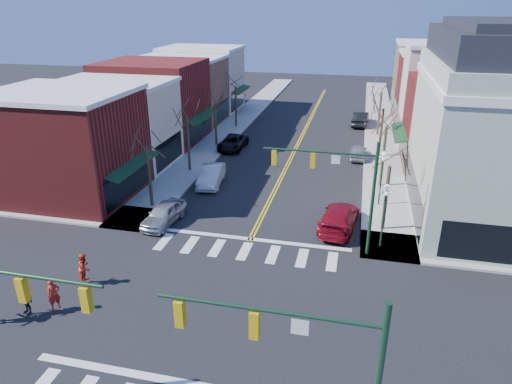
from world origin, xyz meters
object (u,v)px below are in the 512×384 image
Objects in this scene: lamppost_corner at (385,205)px; car_right_mid at (358,152)px; car_left_mid at (211,175)px; car_right_near at (339,217)px; car_right_far at (361,118)px; pedestrian_red_b at (85,268)px; car_left_far at (233,142)px; pedestrian_dark_a at (25,298)px; pedestrian_red_a at (54,294)px; lamppost_midblock at (382,169)px; car_left_near at (164,214)px.

lamppost_corner is 1.08× the size of car_right_mid.
car_right_near is at bearing -34.86° from car_left_mid.
car_left_mid is 0.93× the size of car_right_far.
pedestrian_red_b is (-15.78, -7.64, -1.95)m from lamppost_corner.
car_right_mid is (11.88, 9.71, -0.11)m from car_left_mid.
car_right_near is 28.58m from car_right_far.
car_right_far is (-1.80, 30.75, -2.11)m from lamppost_corner.
car_right_near is 1.37× the size of car_right_mid.
car_left_far is 28.69m from pedestrian_dark_a.
pedestrian_dark_a reaches higher than pedestrian_red_a.
car_left_mid is 18.11m from pedestrian_red_a.
car_left_mid is at bearing -83.63° from car_left_far.
pedestrian_red_b is (-15.78, -14.14, -1.95)m from lamppost_midblock.
car_right_far is 43.23m from pedestrian_red_a.
lamppost_corner is 20.29m from pedestrian_dark_a.
car_right_far is (11.88, 22.87, 0.06)m from car_left_mid.
pedestrian_dark_a is (-17.10, -10.74, -1.97)m from lamppost_corner.
car_right_near is at bearing -63.73° from pedestrian_red_b.
car_right_mid is at bearing -39.64° from pedestrian_red_b.
car_right_mid is at bearing 31.83° from car_left_mid.
car_left_near reaches higher than car_right_mid.
car_left_far is 0.92× the size of car_right_near.
car_left_near is at bearing 70.84° from car_right_far.
car_right_mid is at bearing -86.80° from car_right_near.
pedestrian_red_b is 3.37m from pedestrian_dark_a.
pedestrian_dark_a is (-2.50, -10.89, 0.26)m from car_left_near.
lamppost_corner reaches higher than car_left_far.
pedestrian_red_a is at bearing 165.39° from pedestrian_red_b.
car_left_mid is at bearing -20.86° from car_right_near.
lamppost_midblock is at bearing -13.18° from car_left_mid.
car_left_near is 0.85× the size of car_left_far.
car_right_far is 44.21m from pedestrian_dark_a.
car_left_mid is at bearing 150.07° from lamppost_corner.
car_left_near is at bearing -104.25° from car_left_mid.
car_left_near is 7.78m from car_left_mid.
pedestrian_red_a is at bearing -91.50° from car_left_near.
car_left_mid is (0.92, 7.72, 0.06)m from car_left_near.
car_right_far is at bearing -90.28° from car_right_mid.
pedestrian_red_a is (-15.95, -10.10, -1.98)m from lamppost_corner.
pedestrian_red_a reaches higher than car_right_mid.
car_right_mid is (12.80, 17.44, -0.05)m from car_left_near.
lamppost_corner is at bearing -37.37° from car_left_mid.
pedestrian_red_b reaches higher than car_left_far.
car_left_mid is at bearing 89.19° from car_left_near.
pedestrian_red_b is (-2.10, -15.51, 0.22)m from car_left_mid.
lamppost_midblock is 2.51× the size of pedestrian_red_b.
pedestrian_dark_a reaches higher than car_left_near.
car_right_mid is 2.38× the size of pedestrian_dark_a.
lamppost_midblock is (0.00, 6.50, 0.00)m from lamppost_corner.
car_left_far is at bearing 33.90° from pedestrian_red_a.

